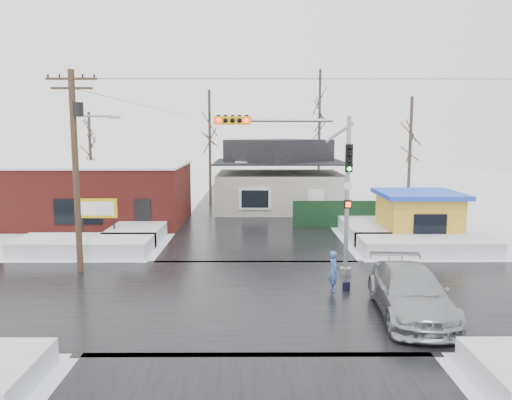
{
  "coord_description": "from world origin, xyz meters",
  "views": [
    {
      "loc": [
        -0.1,
        -18.62,
        6.32
      ],
      "look_at": [
        0.02,
        5.63,
        3.0
      ],
      "focal_mm": 35.0,
      "sensor_mm": 36.0,
      "label": 1
    }
  ],
  "objects_px": {
    "pedestrian": "(334,271)",
    "traffic_signal": "(312,173)",
    "marquee_sign": "(98,210)",
    "kiosk": "(418,216)",
    "utility_pole": "(77,159)",
    "car": "(411,293)"
  },
  "relations": [
    {
      "from": "utility_pole",
      "to": "pedestrian",
      "type": "distance_m",
      "value": 12.17
    },
    {
      "from": "kiosk",
      "to": "pedestrian",
      "type": "bearing_deg",
      "value": -124.35
    },
    {
      "from": "utility_pole",
      "to": "traffic_signal",
      "type": "bearing_deg",
      "value": -2.95
    },
    {
      "from": "pedestrian",
      "to": "car",
      "type": "xyz_separation_m",
      "value": [
        2.23,
        -2.67,
        0.0
      ]
    },
    {
      "from": "marquee_sign",
      "to": "utility_pole",
      "type": "bearing_deg",
      "value": -79.87
    },
    {
      "from": "marquee_sign",
      "to": "pedestrian",
      "type": "distance_m",
      "value": 15.04
    },
    {
      "from": "marquee_sign",
      "to": "pedestrian",
      "type": "height_order",
      "value": "marquee_sign"
    },
    {
      "from": "utility_pole",
      "to": "car",
      "type": "height_order",
      "value": "utility_pole"
    },
    {
      "from": "car",
      "to": "marquee_sign",
      "type": "bearing_deg",
      "value": 144.89
    },
    {
      "from": "marquee_sign",
      "to": "pedestrian",
      "type": "bearing_deg",
      "value": -36.35
    },
    {
      "from": "kiosk",
      "to": "pedestrian",
      "type": "relative_size",
      "value": 2.82
    },
    {
      "from": "utility_pole",
      "to": "kiosk",
      "type": "distance_m",
      "value": 18.95
    },
    {
      "from": "kiosk",
      "to": "marquee_sign",
      "type": "bearing_deg",
      "value": -178.45
    },
    {
      "from": "marquee_sign",
      "to": "kiosk",
      "type": "bearing_deg",
      "value": 1.55
    },
    {
      "from": "pedestrian",
      "to": "traffic_signal",
      "type": "bearing_deg",
      "value": 9.69
    },
    {
      "from": "traffic_signal",
      "to": "kiosk",
      "type": "bearing_deg",
      "value": 44.84
    },
    {
      "from": "utility_pole",
      "to": "car",
      "type": "distance_m",
      "value": 14.99
    },
    {
      "from": "utility_pole",
      "to": "car",
      "type": "bearing_deg",
      "value": -22.79
    },
    {
      "from": "traffic_signal",
      "to": "utility_pole",
      "type": "xyz_separation_m",
      "value": [
        -10.36,
        0.53,
        0.57
      ]
    },
    {
      "from": "marquee_sign",
      "to": "kiosk",
      "type": "xyz_separation_m",
      "value": [
        18.5,
        0.5,
        -0.46
      ]
    },
    {
      "from": "car",
      "to": "kiosk",
      "type": "bearing_deg",
      "value": 74.66
    },
    {
      "from": "utility_pole",
      "to": "pedestrian",
      "type": "xyz_separation_m",
      "value": [
        11.01,
        -2.9,
        -4.3
      ]
    }
  ]
}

